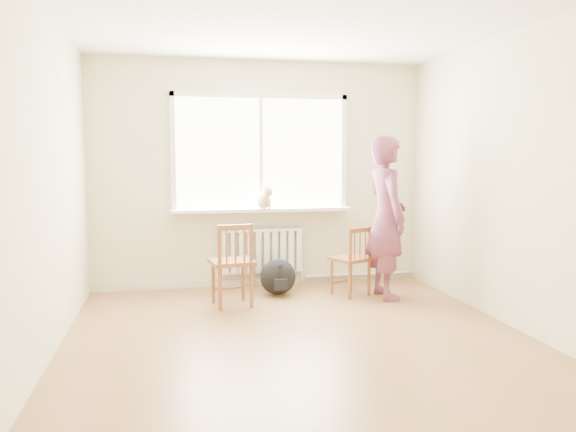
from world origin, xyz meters
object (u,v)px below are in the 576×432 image
cat (264,199)px  backpack (278,277)px  chair_left (233,265)px  chair_right (353,261)px  person (386,217)px

cat → backpack: size_ratio=1.04×
chair_left → cat: size_ratio=2.07×
chair_right → cat: 1.27m
chair_right → cat: (-0.92, 0.58, 0.67)m
cat → backpack: cat is taller
person → chair_left: bearing=89.5°
chair_left → person: person is taller
cat → chair_left: bearing=-134.9°
chair_right → person: bearing=132.1°
backpack → cat: bearing=104.9°
cat → backpack: (0.10, -0.36, -0.86)m
chair_right → cat: cat is taller
cat → backpack: 0.94m
person → backpack: bearing=71.1°
cat → chair_right: bearing=-45.9°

